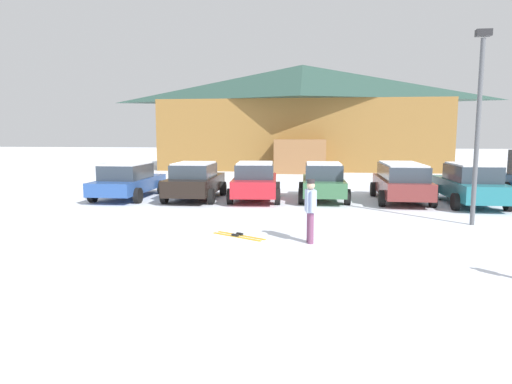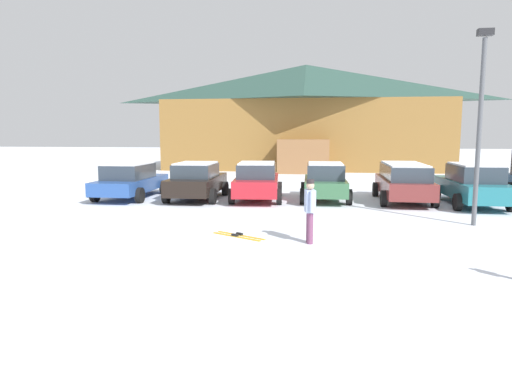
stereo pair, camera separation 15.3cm
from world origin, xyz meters
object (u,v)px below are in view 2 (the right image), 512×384
at_px(parked_green_coupe, 325,181).
at_px(pair_of_skis, 238,236).
at_px(parked_maroon_van, 404,181).
at_px(parked_teal_hatchback, 472,184).
at_px(parked_black_sedan, 197,180).
at_px(lamp_post, 480,118).
at_px(parked_blue_hatchback, 130,180).
at_px(skier_adult_in_blue_parka, 310,207).
at_px(ski_lodge, 305,116).
at_px(parked_red_sedan, 257,181).

distance_m(parked_green_coupe, pair_of_skis, 7.69).
height_order(parked_maroon_van, parked_teal_hatchback, parked_teal_hatchback).
bearing_deg(parked_green_coupe, parked_black_sedan, -175.19).
relative_size(parked_black_sedan, lamp_post, 0.73).
bearing_deg(parked_black_sedan, parked_teal_hatchback, -0.53).
xyz_separation_m(parked_blue_hatchback, skier_adult_in_blue_parka, (8.01, -7.29, 0.15)).
bearing_deg(parked_black_sedan, ski_lodge, 77.60).
bearing_deg(skier_adult_in_blue_parka, parked_green_coupe, 86.60).
relative_size(parked_black_sedan, parked_teal_hatchback, 0.91).
xyz_separation_m(parked_blue_hatchback, pair_of_skis, (6.04, -6.79, -0.77)).
xyz_separation_m(ski_lodge, parked_maroon_van, (4.68, -17.77, -3.30)).
height_order(parked_teal_hatchback, skier_adult_in_blue_parka, skier_adult_in_blue_parka).
distance_m(parked_blue_hatchback, parked_red_sedan, 5.60).
distance_m(parked_black_sedan, lamp_post, 11.15).
height_order(parked_green_coupe, parked_maroon_van, same).
bearing_deg(parked_green_coupe, parked_red_sedan, -174.94).
xyz_separation_m(parked_black_sedan, parked_green_coupe, (5.47, 0.46, -0.01)).
distance_m(parked_green_coupe, lamp_post, 7.01).
bearing_deg(parked_blue_hatchback, parked_maroon_van, 2.51).
relative_size(parked_green_coupe, parked_maroon_van, 0.85).
height_order(parked_blue_hatchback, parked_maroon_van, parked_maroon_van).
bearing_deg(parked_red_sedan, pair_of_skis, -86.42).
distance_m(parked_blue_hatchback, parked_maroon_van, 11.72).
relative_size(parked_blue_hatchback, parked_green_coupe, 1.15).
xyz_separation_m(parked_red_sedan, parked_green_coupe, (2.88, 0.25, -0.01)).
relative_size(parked_black_sedan, skier_adult_in_blue_parka, 2.58).
height_order(parked_maroon_van, lamp_post, lamp_post).
bearing_deg(pair_of_skis, lamp_post, 19.92).
distance_m(pair_of_skis, lamp_post, 8.11).
bearing_deg(parked_green_coupe, pair_of_skis, -108.57).
distance_m(parked_maroon_van, pair_of_skis, 9.29).
xyz_separation_m(parked_red_sedan, parked_maroon_van, (6.11, 0.31, 0.05)).
height_order(pair_of_skis, lamp_post, lamp_post).
bearing_deg(parked_blue_hatchback, parked_green_coupe, 3.11).
distance_m(ski_lodge, parked_red_sedan, 18.44).
distance_m(parked_red_sedan, parked_maroon_van, 6.11).
relative_size(ski_lodge, parked_green_coupe, 5.49).
distance_m(parked_blue_hatchback, parked_black_sedan, 3.01).
xyz_separation_m(ski_lodge, skier_adult_in_blue_parka, (0.98, -25.58, -3.24)).
relative_size(parked_black_sedan, parked_red_sedan, 0.96).
bearing_deg(parked_red_sedan, parked_black_sedan, -175.47).
distance_m(parked_green_coupe, parked_teal_hatchback, 5.78).
relative_size(parked_blue_hatchback, parked_black_sedan, 1.08).
height_order(ski_lodge, pair_of_skis, ski_lodge).
xyz_separation_m(parked_teal_hatchback, lamp_post, (-1.21, -4.16, 2.46)).
height_order(parked_red_sedan, parked_maroon_van, parked_red_sedan).
xyz_separation_m(parked_green_coupe, parked_maroon_van, (3.23, 0.05, 0.06)).
distance_m(parked_green_coupe, parked_maroon_van, 3.23).
bearing_deg(ski_lodge, skier_adult_in_blue_parka, -87.80).
distance_m(parked_green_coupe, skier_adult_in_blue_parka, 7.77).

